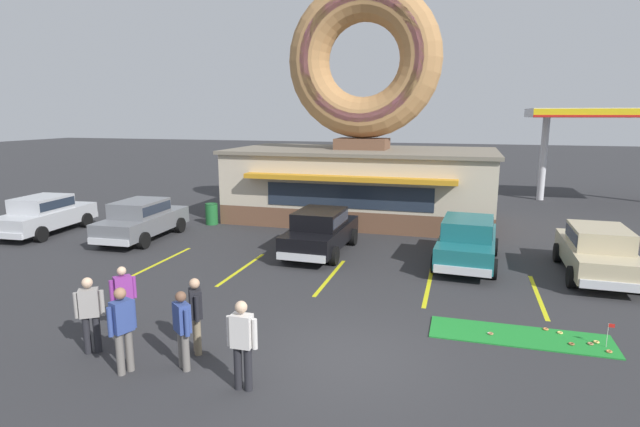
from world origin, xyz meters
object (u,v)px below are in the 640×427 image
at_px(trash_bin, 212,214).
at_px(car_black, 321,229).
at_px(car_teal, 467,239).
at_px(car_silver, 45,213).
at_px(pedestrian_clipboard_woman, 196,312).
at_px(pedestrian_crossing_woman, 242,341).
at_px(putting_flag_pin, 610,330).
at_px(car_grey, 142,218).
at_px(pedestrian_blue_sweater_man, 123,326).
at_px(pedestrian_leather_jacket_man, 90,311).
at_px(car_champagne, 597,250).
at_px(pedestrian_hooded_kid, 182,327).
at_px(pedestrian_beanie_man, 124,296).
at_px(golf_ball, 488,333).

bearing_deg(trash_bin, car_black, -27.82).
height_order(car_teal, car_silver, same).
height_order(car_black, pedestrian_clipboard_woman, pedestrian_clipboard_woman).
bearing_deg(car_black, trash_bin, 152.18).
xyz_separation_m(pedestrian_crossing_woman, trash_bin, (-7.31, 12.52, -0.46)).
distance_m(putting_flag_pin, pedestrian_crossing_woman, 7.83).
distance_m(car_teal, trash_bin, 11.73).
height_order(car_grey, pedestrian_blue_sweater_man, pedestrian_blue_sweater_man).
height_order(pedestrian_blue_sweater_man, pedestrian_leather_jacket_man, pedestrian_blue_sweater_man).
distance_m(car_grey, car_champagne, 16.47).
bearing_deg(putting_flag_pin, pedestrian_hooded_kid, -158.46).
relative_size(car_silver, pedestrian_blue_sweater_man, 2.67).
bearing_deg(putting_flag_pin, trash_bin, 148.10).
bearing_deg(pedestrian_crossing_woman, car_grey, 133.16).
bearing_deg(car_teal, pedestrian_hooded_kid, -121.31).
bearing_deg(pedestrian_beanie_man, car_champagne, 32.80).
xyz_separation_m(car_teal, pedestrian_leather_jacket_man, (-7.63, -8.81, 0.05)).
relative_size(car_teal, pedestrian_blue_sweater_man, 2.66).
bearing_deg(pedestrian_blue_sweater_man, putting_flag_pin, 21.80).
bearing_deg(pedestrian_crossing_woman, pedestrian_leather_jacket_man, 172.99).
xyz_separation_m(golf_ball, car_black, (-5.61, 5.62, 0.82)).
bearing_deg(trash_bin, pedestrian_leather_jacket_man, -73.27).
bearing_deg(car_silver, putting_flag_pin, -14.70).
relative_size(pedestrian_hooded_kid, pedestrian_leather_jacket_man, 0.97).
relative_size(golf_ball, trash_bin, 0.04).
bearing_deg(pedestrian_hooded_kid, pedestrian_beanie_man, 152.06).
bearing_deg(car_silver, pedestrian_clipboard_woman, -34.06).
relative_size(car_black, pedestrian_clipboard_woman, 2.78).
xyz_separation_m(putting_flag_pin, car_grey, (-15.56, 5.57, 0.43)).
bearing_deg(pedestrian_clipboard_woman, pedestrian_blue_sweater_man, -129.34).
height_order(pedestrian_hooded_kid, pedestrian_crossing_woman, pedestrian_crossing_woman).
distance_m(car_grey, car_black, 7.49).
height_order(car_champagne, pedestrian_crossing_woman, pedestrian_crossing_woman).
height_order(pedestrian_crossing_woman, trash_bin, pedestrian_crossing_woman).
relative_size(golf_ball, pedestrian_beanie_man, 0.03).
bearing_deg(pedestrian_leather_jacket_man, pedestrian_beanie_man, 91.82).
bearing_deg(car_teal, pedestrian_leather_jacket_man, -130.91).
relative_size(car_black, trash_bin, 4.71).
distance_m(golf_ball, pedestrian_leather_jacket_man, 8.77).
height_order(pedestrian_blue_sweater_man, pedestrian_beanie_man, pedestrian_blue_sweater_man).
bearing_deg(trash_bin, golf_ball, -37.03).
xyz_separation_m(car_teal, car_champagne, (3.86, -0.25, 0.00)).
height_order(car_teal, pedestrian_blue_sweater_man, pedestrian_blue_sweater_man).
height_order(car_black, pedestrian_crossing_woman, pedestrian_crossing_woman).
distance_m(putting_flag_pin, pedestrian_blue_sweater_man, 10.11).
distance_m(car_silver, pedestrian_blue_sweater_man, 14.03).
distance_m(car_grey, car_silver, 4.56).
xyz_separation_m(pedestrian_leather_jacket_man, pedestrian_clipboard_woman, (2.14, 0.61, -0.01)).
bearing_deg(car_teal, car_black, 179.74).
relative_size(pedestrian_clipboard_woman, trash_bin, 1.69).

